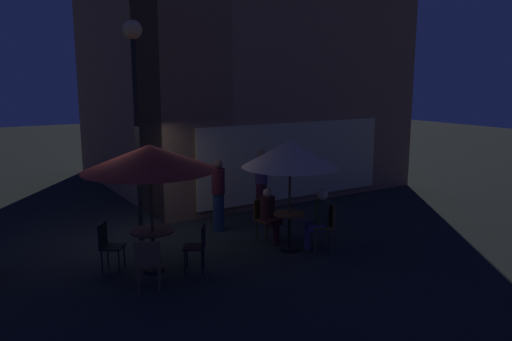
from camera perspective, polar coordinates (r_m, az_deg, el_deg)
name	(u,v)px	position (r m, az deg, el deg)	size (l,w,h in m)	color
ground_plane	(148,248)	(10.87, -12.12, -8.59)	(60.00, 60.00, 0.00)	#232824
cafe_building	(212,46)	(15.34, -4.96, 13.85)	(8.53, 8.35, 8.84)	#A37651
street_lamp_near_corner	(134,77)	(10.88, -13.62, 10.29)	(0.40, 0.40, 4.67)	black
cafe_table_0	(153,240)	(9.43, -11.65, -7.77)	(0.79, 0.79, 0.79)	black
cafe_table_1	(289,225)	(10.36, 3.79, -6.18)	(0.65, 0.65, 0.79)	black
patio_umbrella_0	(149,158)	(9.07, -12.01, 1.39)	(2.39, 2.39, 2.35)	black
patio_umbrella_1	(290,154)	(10.04, 3.90, 1.90)	(1.95, 1.95, 2.30)	black
cafe_chair_0	(148,260)	(8.62, -12.12, -9.90)	(0.56, 0.56, 0.89)	brown
cafe_chair_1	(199,243)	(9.33, -6.54, -8.19)	(0.53, 0.53, 0.88)	black
cafe_chair_2	(108,242)	(9.69, -16.48, -7.80)	(0.55, 0.55, 0.91)	black
cafe_chair_3	(326,221)	(10.54, 7.97, -5.75)	(0.58, 0.58, 0.96)	brown
cafe_chair_4	(265,216)	(10.95, 1.00, -5.16)	(0.46, 0.46, 0.92)	#553819
patron_seated_0	(319,215)	(10.46, 7.21, -5.08)	(0.52, 0.45, 1.27)	#533D6E
patron_seated_1	(269,212)	(10.80, 1.50, -4.75)	(0.36, 0.53, 1.18)	#46181B
patron_standing_2	(261,185)	(12.33, 0.61, -1.61)	(0.31, 0.31, 1.80)	#491C26
patron_standing_3	(218,195)	(11.63, -4.29, -2.76)	(0.31, 0.31, 1.67)	navy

